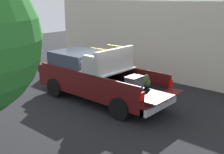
{
  "coord_description": "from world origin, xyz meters",
  "views": [
    {
      "loc": [
        -7.38,
        7.76,
        4.03
      ],
      "look_at": [
        -0.6,
        0.0,
        1.1
      ],
      "focal_mm": 45.28,
      "sensor_mm": 36.0,
      "label": 1
    }
  ],
  "objects": [
    {
      "name": "trash_can",
      "position": [
        3.45,
        -2.92,
        0.5
      ],
      "size": [
        0.6,
        0.6,
        0.98
      ],
      "color": "#3F4C66",
      "rests_on": "ground_plane"
    },
    {
      "name": "pickup_truck",
      "position": [
        0.36,
        0.0,
        0.96
      ],
      "size": [
        6.05,
        2.06,
        2.23
      ],
      "color": "#470F0F",
      "rests_on": "ground_plane"
    },
    {
      "name": "ground_plane",
      "position": [
        0.0,
        0.0,
        0.0
      ],
      "size": [
        40.0,
        40.0,
        0.0
      ],
      "primitive_type": "plane",
      "color": "black"
    },
    {
      "name": "building_facade",
      "position": [
        1.12,
        -4.35,
        1.93
      ],
      "size": [
        11.89,
        0.36,
        3.87
      ],
      "primitive_type": "cube",
      "color": "beige",
      "rests_on": "ground_plane"
    }
  ]
}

